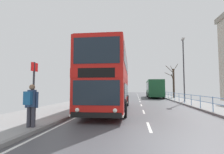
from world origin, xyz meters
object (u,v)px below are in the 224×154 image
object	(u,v)px
pedestrian_with_backpack	(31,102)
street_lamp_far_side	(184,64)
double_decker_bus_main	(110,80)
bus_stop_sign_near	(34,86)
background_bus_far_lane	(154,88)
bare_tree_far_00	(173,82)

from	to	relation	value
pedestrian_with_backpack	street_lamp_far_side	xyz separation A→B (m)	(9.80, 14.73, 3.41)
double_decker_bus_main	street_lamp_far_side	size ratio (longest dim) A/B	1.42
pedestrian_with_backpack	bus_stop_sign_near	world-z (taller)	bus_stop_sign_near
background_bus_far_lane	bus_stop_sign_near	bearing A→B (deg)	-106.69
bus_stop_sign_near	bare_tree_far_00	bearing A→B (deg)	65.46
street_lamp_far_side	bus_stop_sign_near	bearing A→B (deg)	-124.52
double_decker_bus_main	pedestrian_with_backpack	bearing A→B (deg)	-107.98
bare_tree_far_00	background_bus_far_lane	bearing A→B (deg)	141.62
bus_stop_sign_near	bare_tree_far_00	distance (m)	25.51
background_bus_far_lane	bus_stop_sign_near	xyz separation A→B (m)	(-7.65, -25.51, 0.05)
bus_stop_sign_near	bare_tree_far_00	world-z (taller)	bare_tree_far_00
background_bus_far_lane	bare_tree_far_00	xyz separation A→B (m)	(2.94, -2.33, 1.09)
pedestrian_with_backpack	bus_stop_sign_near	distance (m)	0.72
bare_tree_far_00	bus_stop_sign_near	bearing A→B (deg)	-114.54
double_decker_bus_main	pedestrian_with_backpack	world-z (taller)	double_decker_bus_main
double_decker_bus_main	bus_stop_sign_near	xyz separation A→B (m)	(-2.27, -6.33, -0.52)
bus_stop_sign_near	street_lamp_far_side	size ratio (longest dim) A/B	0.35
street_lamp_far_side	double_decker_bus_main	bearing A→B (deg)	-133.40
background_bus_far_lane	bare_tree_far_00	world-z (taller)	bare_tree_far_00
background_bus_far_lane	street_lamp_far_side	world-z (taller)	street_lamp_far_side
bare_tree_far_00	pedestrian_with_backpack	bearing A→B (deg)	-114.02
bus_stop_sign_near	street_lamp_far_side	world-z (taller)	street_lamp_far_side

